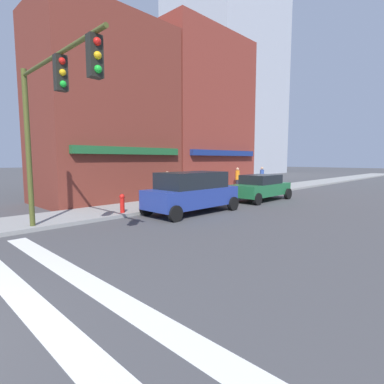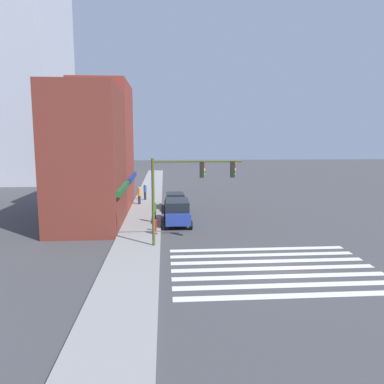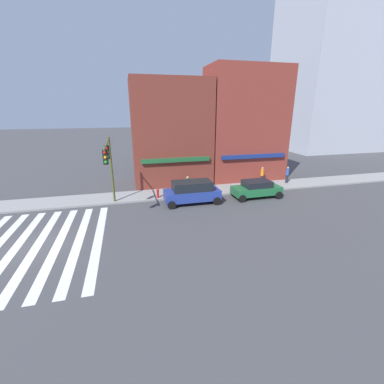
{
  "view_description": "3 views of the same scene",
  "coord_description": "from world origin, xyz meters",
  "px_view_note": "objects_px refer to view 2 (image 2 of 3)",
  "views": [
    {
      "loc": [
        0.73,
        -5.09,
        2.52
      ],
      "look_at": [
        10.74,
        4.7,
        1.0
      ],
      "focal_mm": 28.0,
      "sensor_mm": 36.0,
      "label": 1
    },
    {
      "loc": [
        -18.54,
        5.69,
        6.78
      ],
      "look_at": [
        4.28,
        4.0,
        3.5
      ],
      "focal_mm": 35.0,
      "sensor_mm": 36.0,
      "label": 2
    },
    {
      "loc": [
        5.62,
        -15.43,
        7.81
      ],
      "look_at": [
        10.74,
        4.7,
        1.0
      ],
      "focal_mm": 24.0,
      "sensor_mm": 36.0,
      "label": 3
    }
  ],
  "objects_px": {
    "pedestrian_orange_vest": "(139,195)",
    "suv_blue": "(177,211)",
    "pedestrian_green_top": "(154,211)",
    "pedestrian_blue_shirt": "(145,191)",
    "fire_hydrant": "(155,224)",
    "traffic_signal": "(188,182)",
    "sedan_green": "(175,201)"
  },
  "relations": [
    {
      "from": "pedestrian_orange_vest",
      "to": "pedestrian_blue_shirt",
      "type": "relative_size",
      "value": 1.0
    },
    {
      "from": "sedan_green",
      "to": "pedestrian_blue_shirt",
      "type": "height_order",
      "value": "pedestrian_blue_shirt"
    },
    {
      "from": "traffic_signal",
      "to": "suv_blue",
      "type": "bearing_deg",
      "value": 3.74
    },
    {
      "from": "pedestrian_orange_vest",
      "to": "fire_hydrant",
      "type": "distance_m",
      "value": 11.46
    },
    {
      "from": "sedan_green",
      "to": "pedestrian_orange_vest",
      "type": "xyz_separation_m",
      "value": [
        2.51,
        3.56,
        0.23
      ]
    },
    {
      "from": "traffic_signal",
      "to": "pedestrian_blue_shirt",
      "type": "distance_m",
      "value": 18.36
    },
    {
      "from": "suv_blue",
      "to": "pedestrian_green_top",
      "type": "height_order",
      "value": "suv_blue"
    },
    {
      "from": "traffic_signal",
      "to": "fire_hydrant",
      "type": "xyz_separation_m",
      "value": [
        3.74,
        2.12,
        -3.5
      ]
    },
    {
      "from": "suv_blue",
      "to": "traffic_signal",
      "type": "bearing_deg",
      "value": -176.49
    },
    {
      "from": "traffic_signal",
      "to": "pedestrian_orange_vest",
      "type": "xyz_separation_m",
      "value": [
        15.03,
        3.99,
        -3.04
      ]
    },
    {
      "from": "fire_hydrant",
      "to": "pedestrian_green_top",
      "type": "bearing_deg",
      "value": 2.43
    },
    {
      "from": "traffic_signal",
      "to": "pedestrian_blue_shirt",
      "type": "relative_size",
      "value": 3.16
    },
    {
      "from": "pedestrian_orange_vest",
      "to": "pedestrian_blue_shirt",
      "type": "xyz_separation_m",
      "value": [
        2.72,
        -0.45,
        0.0
      ]
    },
    {
      "from": "pedestrian_orange_vest",
      "to": "suv_blue",
      "type": "bearing_deg",
      "value": 70.7
    },
    {
      "from": "suv_blue",
      "to": "sedan_green",
      "type": "bearing_deg",
      "value": -0.23
    },
    {
      "from": "pedestrian_green_top",
      "to": "fire_hydrant",
      "type": "xyz_separation_m",
      "value": [
        -2.78,
        -0.12,
        -0.46
      ]
    },
    {
      "from": "sedan_green",
      "to": "pedestrian_green_top",
      "type": "relative_size",
      "value": 2.5
    },
    {
      "from": "traffic_signal",
      "to": "pedestrian_orange_vest",
      "type": "bearing_deg",
      "value": 14.85
    },
    {
      "from": "traffic_signal",
      "to": "fire_hydrant",
      "type": "bearing_deg",
      "value": 29.59
    },
    {
      "from": "pedestrian_green_top",
      "to": "pedestrian_blue_shirt",
      "type": "distance_m",
      "value": 11.31
    },
    {
      "from": "pedestrian_blue_shirt",
      "to": "fire_hydrant",
      "type": "xyz_separation_m",
      "value": [
        -14.02,
        -1.41,
        -0.46
      ]
    },
    {
      "from": "sedan_green",
      "to": "traffic_signal",
      "type": "bearing_deg",
      "value": -179.11
    },
    {
      "from": "pedestrian_green_top",
      "to": "pedestrian_orange_vest",
      "type": "distance_m",
      "value": 8.69
    },
    {
      "from": "traffic_signal",
      "to": "pedestrian_blue_shirt",
      "type": "xyz_separation_m",
      "value": [
        17.75,
        3.53,
        -3.04
      ]
    },
    {
      "from": "pedestrian_green_top",
      "to": "fire_hydrant",
      "type": "distance_m",
      "value": 2.82
    },
    {
      "from": "traffic_signal",
      "to": "sedan_green",
      "type": "bearing_deg",
      "value": 1.93
    },
    {
      "from": "sedan_green",
      "to": "fire_hydrant",
      "type": "bearing_deg",
      "value": 168.01
    },
    {
      "from": "traffic_signal",
      "to": "pedestrian_green_top",
      "type": "height_order",
      "value": "traffic_signal"
    },
    {
      "from": "suv_blue",
      "to": "pedestrian_orange_vest",
      "type": "distance_m",
      "value": 9.28
    },
    {
      "from": "sedan_green",
      "to": "fire_hydrant",
      "type": "relative_size",
      "value": 5.26
    },
    {
      "from": "suv_blue",
      "to": "pedestrian_blue_shirt",
      "type": "distance_m",
      "value": 11.71
    },
    {
      "from": "sedan_green",
      "to": "fire_hydrant",
      "type": "height_order",
      "value": "sedan_green"
    }
  ]
}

